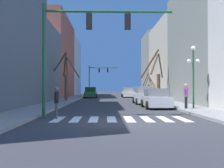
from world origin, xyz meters
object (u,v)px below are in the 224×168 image
(street_lamp_right_corner, at_px, (193,64))
(car_parked_left_mid, at_px, (91,93))
(car_parked_right_near, at_px, (156,99))
(car_at_intersection, at_px, (128,93))
(pedestrian_crossing_street, at_px, (56,100))
(traffic_signal_far, at_px, (97,74))
(street_tree_left_far, at_px, (65,77))
(car_parked_right_mid, at_px, (145,96))
(pedestrian_near_right_corner, at_px, (186,94))
(traffic_signal_near, at_px, (82,35))
(street_tree_right_mid, at_px, (156,77))
(street_tree_left_near, at_px, (149,85))

(street_lamp_right_corner, distance_m, car_parked_left_mid, 25.80)
(car_parked_right_near, xyz_separation_m, car_at_intersection, (-0.08, 24.40, 0.05))
(pedestrian_crossing_street, bearing_deg, traffic_signal_far, -13.24)
(car_parked_right_near, relative_size, car_at_intersection, 0.96)
(car_at_intersection, relative_size, street_tree_left_far, 0.75)
(car_parked_right_mid, bearing_deg, street_lamp_right_corner, -161.18)
(street_lamp_right_corner, xyz_separation_m, car_parked_right_near, (-2.40, 1.65, -2.59))
(car_parked_right_mid, distance_m, car_at_intersection, 18.86)
(car_parked_left_mid, relative_size, pedestrian_near_right_corner, 2.63)
(car_at_intersection, xyz_separation_m, street_tree_left_far, (-8.56, -14.05, 2.06))
(traffic_signal_near, xyz_separation_m, pedestrian_crossing_street, (-1.28, -0.46, -3.49))
(traffic_signal_far, relative_size, pedestrian_crossing_street, 3.77)
(street_lamp_right_corner, xyz_separation_m, car_parked_left_mid, (-8.76, 24.14, -2.51))
(car_at_intersection, height_order, street_tree_left_far, street_tree_left_far)
(car_parked_right_near, relative_size, car_parked_right_mid, 0.94)
(pedestrian_crossing_street, bearing_deg, street_lamp_right_corner, -72.27)
(car_parked_right_mid, height_order, street_tree_right_mid, street_tree_right_mid)
(car_parked_right_mid, relative_size, pedestrian_near_right_corner, 2.51)
(street_lamp_right_corner, xyz_separation_m, street_tree_left_far, (-11.03, 12.01, -0.48))
(traffic_signal_near, bearing_deg, car_parked_right_near, 50.20)
(traffic_signal_far, height_order, car_at_intersection, traffic_signal_far)
(traffic_signal_near, distance_m, street_tree_left_far, 17.05)
(street_lamp_right_corner, height_order, car_parked_right_mid, street_lamp_right_corner)
(pedestrian_near_right_corner, xyz_separation_m, street_tree_left_far, (-10.33, 12.53, 1.66))
(car_at_intersection, bearing_deg, pedestrian_near_right_corner, -176.19)
(pedestrian_near_right_corner, bearing_deg, car_at_intersection, -144.66)
(street_lamp_right_corner, distance_m, street_tree_left_near, 21.13)
(traffic_signal_far, xyz_separation_m, car_parked_right_near, (5.62, -33.72, -3.75))
(traffic_signal_near, height_order, street_tree_left_near, traffic_signal_near)
(traffic_signal_far, relative_size, street_tree_left_near, 1.61)
(car_parked_right_mid, height_order, car_at_intersection, car_parked_right_mid)
(traffic_signal_far, bearing_deg, pedestrian_near_right_corner, -78.49)
(car_at_intersection, xyz_separation_m, street_tree_right_mid, (2.16, -13.89, 2.09))
(car_parked_right_mid, xyz_separation_m, pedestrian_crossing_street, (-6.46, -12.29, 0.15))
(street_tree_right_mid, bearing_deg, car_parked_left_mid, 125.23)
(car_at_intersection, bearing_deg, street_tree_left_far, 148.65)
(car_at_intersection, bearing_deg, pedestrian_crossing_street, 168.32)
(car_parked_right_mid, bearing_deg, street_tree_left_near, -11.00)
(traffic_signal_far, xyz_separation_m, street_tree_left_far, (-3.02, -23.37, -1.63))
(pedestrian_crossing_street, xyz_separation_m, street_tree_right_mid, (8.60, 17.25, 1.89))
(car_parked_right_near, bearing_deg, traffic_signal_near, 140.20)
(car_parked_right_near, bearing_deg, street_tree_right_mid, -11.22)
(car_parked_left_mid, bearing_deg, traffic_signal_far, -3.81)
(traffic_signal_near, distance_m, car_at_intersection, 31.33)
(traffic_signal_far, relative_size, pedestrian_near_right_corner, 3.55)
(street_lamp_right_corner, relative_size, pedestrian_near_right_corner, 2.56)
(traffic_signal_near, xyz_separation_m, street_tree_left_near, (7.87, 25.71, -2.44))
(car_parked_right_mid, bearing_deg, street_tree_left_far, 60.75)
(car_parked_right_mid, distance_m, street_tree_right_mid, 5.78)
(traffic_signal_far, height_order, street_lamp_right_corner, traffic_signal_far)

